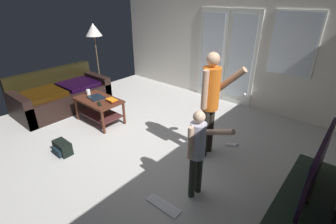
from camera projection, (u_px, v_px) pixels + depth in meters
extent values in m
cube|color=#B8B6B2|center=(140.00, 141.00, 4.15)|extent=(5.78, 5.24, 0.02)
cube|color=silver|center=(221.00, 45.00, 5.37)|extent=(5.78, 0.06, 2.52)
cube|color=white|center=(212.00, 56.00, 5.56)|extent=(0.69, 0.02, 2.06)
cube|color=silver|center=(212.00, 54.00, 5.53)|extent=(0.53, 0.01, 1.76)
cube|color=white|center=(241.00, 61.00, 5.15)|extent=(0.69, 0.02, 2.06)
cube|color=silver|center=(241.00, 58.00, 5.12)|extent=(0.53, 0.01, 1.76)
cube|color=white|center=(293.00, 45.00, 4.40)|extent=(0.83, 0.02, 1.19)
cube|color=silver|center=(293.00, 45.00, 4.39)|extent=(0.77, 0.01, 1.13)
cube|color=black|center=(63.00, 100.00, 5.25)|extent=(0.97, 1.89, 0.42)
cube|color=black|center=(50.00, 78.00, 5.31)|extent=(0.16, 1.89, 0.39)
cube|color=black|center=(20.00, 109.00, 4.62)|extent=(0.97, 0.16, 0.58)
cube|color=black|center=(96.00, 86.00, 5.81)|extent=(0.97, 0.16, 0.58)
cube|color=black|center=(43.00, 94.00, 4.85)|extent=(0.73, 0.72, 0.09)
cube|color=black|center=(78.00, 84.00, 5.39)|extent=(0.73, 0.72, 0.09)
cube|color=#4B2517|center=(99.00, 100.00, 4.59)|extent=(0.92, 0.55, 0.04)
cube|color=#4C2424|center=(100.00, 114.00, 4.71)|extent=(0.84, 0.47, 0.02)
cylinder|color=#4B2517|center=(77.00, 109.00, 4.77)|extent=(0.05, 0.05, 0.44)
cylinder|color=#4B2517|center=(103.00, 123.00, 4.28)|extent=(0.05, 0.05, 0.44)
cylinder|color=#4B2517|center=(98.00, 102.00, 5.10)|extent=(0.05, 0.05, 0.44)
cylinder|color=#4B2517|center=(124.00, 113.00, 4.61)|extent=(0.05, 0.05, 0.44)
cube|color=black|center=(303.00, 209.00, 2.54)|extent=(0.48, 1.36, 0.46)
cube|color=black|center=(309.00, 191.00, 2.43)|extent=(0.08, 0.36, 0.04)
cube|color=black|center=(317.00, 166.00, 2.29)|extent=(0.04, 1.04, 0.61)
cube|color=navy|center=(315.00, 165.00, 2.30)|extent=(0.00, 0.99, 0.56)
cylinder|color=black|center=(204.00, 134.00, 3.61)|extent=(0.11, 0.11, 0.78)
cylinder|color=black|center=(210.00, 129.00, 3.73)|extent=(0.11, 0.11, 0.78)
cylinder|color=orange|center=(211.00, 89.00, 3.36)|extent=(0.25, 0.25, 0.61)
sphere|color=#DEAB85|center=(213.00, 59.00, 3.18)|extent=(0.19, 0.19, 0.19)
cylinder|color=#DEAB85|center=(205.00, 90.00, 3.23)|extent=(0.09, 0.09, 0.54)
cylinder|color=#DEAB85|center=(230.00, 81.00, 3.33)|extent=(0.45, 0.11, 0.44)
cube|color=white|center=(241.00, 97.00, 3.31)|extent=(0.12, 0.05, 0.12)
cylinder|color=#292D25|center=(192.00, 178.00, 2.89)|extent=(0.08, 0.08, 0.57)
cylinder|color=#292D25|center=(199.00, 173.00, 2.97)|extent=(0.08, 0.08, 0.57)
cylinder|color=silver|center=(198.00, 141.00, 2.71)|extent=(0.18, 0.18, 0.44)
sphere|color=beige|center=(199.00, 117.00, 2.58)|extent=(0.14, 0.14, 0.14)
cylinder|color=beige|center=(190.00, 143.00, 2.62)|extent=(0.06, 0.06, 0.39)
cylinder|color=beige|center=(219.00, 132.00, 2.60)|extent=(0.39, 0.12, 0.22)
cube|color=white|center=(232.00, 145.00, 2.52)|extent=(0.14, 0.06, 0.08)
cylinder|color=#2A3530|center=(101.00, 89.00, 6.42)|extent=(0.26, 0.26, 0.02)
cylinder|color=brown|center=(98.00, 63.00, 6.11)|extent=(0.03, 0.03, 1.41)
cone|color=silver|center=(93.00, 30.00, 5.76)|extent=(0.39, 0.39, 0.29)
cube|color=black|center=(63.00, 148.00, 3.78)|extent=(0.32, 0.17, 0.21)
cube|color=black|center=(57.00, 152.00, 3.72)|extent=(0.23, 0.04, 0.10)
cube|color=white|center=(164.00, 206.00, 2.86)|extent=(0.44, 0.14, 0.02)
cube|color=silver|center=(164.00, 205.00, 2.85)|extent=(0.40, 0.11, 0.00)
cube|color=black|center=(96.00, 97.00, 4.63)|extent=(0.35, 0.30, 0.02)
cylinder|color=white|center=(88.00, 92.00, 4.77)|extent=(0.08, 0.08, 0.10)
cube|color=black|center=(99.00, 104.00, 4.35)|extent=(0.17, 0.12, 0.02)
cube|color=red|center=(112.00, 101.00, 4.46)|extent=(0.17, 0.15, 0.03)
cube|color=orange|center=(112.00, 100.00, 4.45)|extent=(0.22, 0.15, 0.02)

